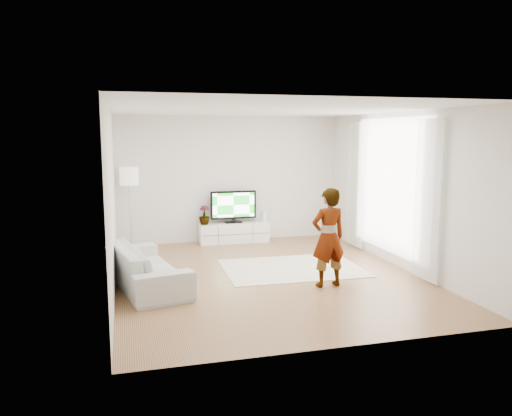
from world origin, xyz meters
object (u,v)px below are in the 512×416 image
object	(u,v)px
sofa	(146,266)
television	(233,206)
player	(328,237)
media_console	(234,233)
floor_lamp	(129,180)
rug	(292,268)

from	to	relation	value
sofa	television	bearing A→B (deg)	-47.66
television	sofa	bearing A→B (deg)	-125.70
player	media_console	bearing A→B (deg)	-84.48
television	floor_lamp	xyz separation A→B (m)	(-2.23, -0.09, 0.64)
media_console	rug	world-z (taller)	media_console
media_console	television	bearing A→B (deg)	90.00
television	sofa	xyz separation A→B (m)	(-2.04, -2.84, -0.50)
sofa	floor_lamp	bearing A→B (deg)	-8.08
media_console	sofa	bearing A→B (deg)	-125.96
player	television	bearing A→B (deg)	-84.57
player	sofa	distance (m)	2.92
media_console	floor_lamp	world-z (taller)	floor_lamp
player	rug	bearing A→B (deg)	-86.53
television	sofa	world-z (taller)	television
media_console	television	world-z (taller)	television
player	floor_lamp	bearing A→B (deg)	-56.01
media_console	television	distance (m)	0.61
media_console	floor_lamp	distance (m)	2.55
media_console	player	distance (m)	3.71
player	floor_lamp	world-z (taller)	floor_lamp
media_console	television	xyz separation A→B (m)	(-0.00, 0.03, 0.61)
floor_lamp	rug	bearing A→B (deg)	-40.50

